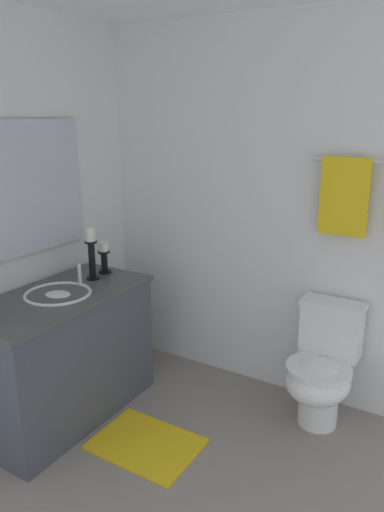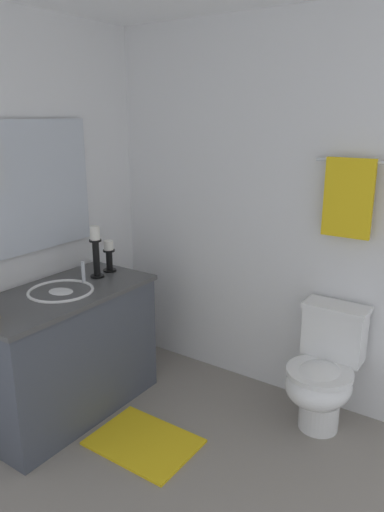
{
  "view_description": "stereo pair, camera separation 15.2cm",
  "coord_description": "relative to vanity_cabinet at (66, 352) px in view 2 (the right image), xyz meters",
  "views": [
    {
      "loc": [
        1.15,
        -1.75,
        1.84
      ],
      "look_at": [
        -0.21,
        0.51,
        1.07
      ],
      "focal_mm": 33.76,
      "sensor_mm": 36.0,
      "label": 1
    },
    {
      "loc": [
        1.28,
        -1.67,
        1.84
      ],
      "look_at": [
        -0.21,
        0.51,
        1.07
      ],
      "focal_mm": 33.76,
      "sensor_mm": 36.0,
      "label": 2
    }
  ],
  "objects": [
    {
      "name": "wall_left",
      "position": [
        -0.33,
        -0.15,
        0.82
      ],
      "size": [
        0.04,
        2.34,
        2.45
      ],
      "primitive_type": "cube",
      "color": "white",
      "rests_on": "ground"
    },
    {
      "name": "candle_holder_short",
      "position": [
        -0.01,
        0.32,
        0.59
      ],
      "size": [
        0.09,
        0.09,
        0.34
      ],
      "color": "black",
      "rests_on": "vanity_cabinet"
    },
    {
      "name": "sink_basin",
      "position": [
        0.0,
        0.0,
        0.37
      ],
      "size": [
        0.4,
        0.4,
        0.24
      ],
      "color": "white",
      "rests_on": "vanity_cabinet"
    },
    {
      "name": "floor",
      "position": [
        0.93,
        -0.15,
        -0.42
      ],
      "size": [
        2.51,
        2.34,
        0.02
      ],
      "primitive_type": "cube",
      "color": "gray",
      "rests_on": "ground"
    },
    {
      "name": "mirror",
      "position": [
        -0.28,
        0.0,
        1.01
      ],
      "size": [
        0.02,
        1.04,
        0.81
      ],
      "primitive_type": "cube",
      "color": "silver"
    },
    {
      "name": "candle_holder_tall",
      "position": [
        -0.03,
        0.46,
        0.52
      ],
      "size": [
        0.09,
        0.09,
        0.22
      ],
      "color": "black",
      "rests_on": "vanity_cabinet"
    },
    {
      "name": "bath_mat",
      "position": [
        0.62,
        0.0,
        -0.4
      ],
      "size": [
        0.6,
        0.44,
        0.02
      ],
      "primitive_type": "cube",
      "color": "yellow",
      "rests_on": "ground"
    },
    {
      "name": "toilet",
      "position": [
        1.41,
        0.74,
        -0.04
      ],
      "size": [
        0.39,
        0.54,
        0.75
      ],
      "color": "white",
      "rests_on": "ground"
    },
    {
      "name": "towel_near_vanity",
      "position": [
        1.4,
        0.95,
        0.98
      ],
      "size": [
        0.28,
        0.03,
        0.46
      ],
      "primitive_type": "cube",
      "color": "yellow",
      "rests_on": "towel_bar"
    },
    {
      "name": "wall_back",
      "position": [
        0.93,
        1.02,
        0.82
      ],
      "size": [
        2.51,
        0.04,
        2.45
      ],
      "primitive_type": "cube",
      "color": "white",
      "rests_on": "ground"
    },
    {
      "name": "vanity_cabinet",
      "position": [
        0.0,
        0.0,
        0.0
      ],
      "size": [
        0.58,
        1.16,
        0.81
      ],
      "color": "#474C56",
      "rests_on": "ground"
    }
  ]
}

